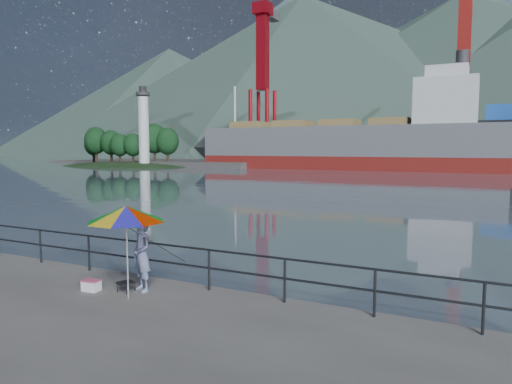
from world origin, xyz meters
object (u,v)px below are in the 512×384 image
fisherman (142,255)px  beach_umbrella (126,214)px  cooler_bag (91,286)px  bulk_carrier (354,144)px

fisherman → beach_umbrella: bearing=-56.7°
beach_umbrella → fisherman: bearing=100.1°
fisherman → cooler_bag: fisherman is taller
beach_umbrella → cooler_bag: 2.23m
beach_umbrella → bulk_carrier: size_ratio=0.05×
beach_umbrella → cooler_bag: size_ratio=5.60×
cooler_bag → beach_umbrella: bearing=-8.4°
fisherman → bulk_carrier: (-12.27, 68.36, 3.27)m
beach_umbrella → bulk_carrier: bearing=100.2°
fisherman → cooler_bag: bearing=-130.1°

